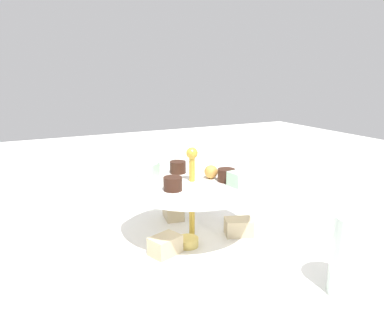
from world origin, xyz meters
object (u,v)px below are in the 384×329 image
teacup_with_saucer (227,182)px  water_glass_mid_back (76,197)px  butter_knife_right (325,209)px  water_glass_tall_right (357,256)px  water_glass_short_left (167,177)px  tiered_serving_stand (192,214)px

teacup_with_saucer → water_glass_mid_back: bearing=-85.9°
teacup_with_saucer → butter_knife_right: (0.21, 0.12, -0.02)m
water_glass_tall_right → teacup_with_saucer: water_glass_tall_right is taller
teacup_with_saucer → butter_knife_right: teacup_with_saucer is taller
water_glass_short_left → water_glass_mid_back: size_ratio=0.78×
tiered_serving_stand → butter_knife_right: tiered_serving_stand is taller
tiered_serving_stand → butter_knife_right: bearing=89.6°
water_glass_tall_right → teacup_with_saucer: (-0.45, 0.08, -0.03)m
water_glass_tall_right → water_glass_mid_back: bearing=-145.3°
butter_knife_right → teacup_with_saucer: bearing=33.9°
butter_knife_right → tiered_serving_stand: bearing=93.1°
water_glass_tall_right → butter_knife_right: (-0.24, 0.20, -0.05)m
water_glass_short_left → butter_knife_right: size_ratio=0.47×
water_glass_mid_back → water_glass_short_left: bearing=110.6°
tiered_serving_stand → water_glass_mid_back: (-0.18, -0.17, 0.00)m
tiered_serving_stand → water_glass_short_left: size_ratio=3.61×
tiered_serving_stand → water_glass_short_left: bearing=166.5°
tiered_serving_stand → water_glass_mid_back: size_ratio=2.81×
butter_knife_right → water_glass_mid_back: (-0.18, -0.49, 0.05)m
water_glass_tall_right → water_glass_mid_back: (-0.42, -0.29, -0.00)m
water_glass_tall_right → water_glass_short_left: bearing=-173.5°
teacup_with_saucer → water_glass_mid_back: water_glass_mid_back is taller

